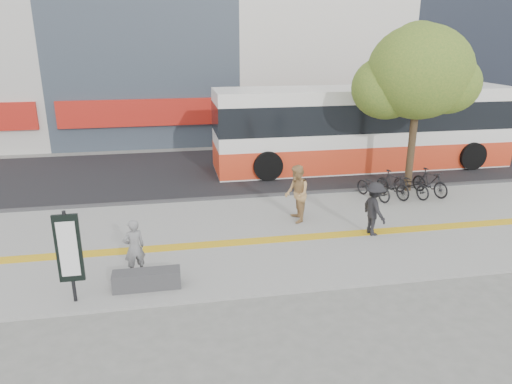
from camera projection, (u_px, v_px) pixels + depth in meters
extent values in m
plane|color=slate|center=(246.00, 260.00, 12.98)|extent=(120.00, 120.00, 0.00)
cube|color=gray|center=(238.00, 237.00, 14.36)|extent=(40.00, 7.00, 0.08)
cube|color=gold|center=(240.00, 242.00, 13.88)|extent=(40.00, 0.45, 0.01)
cube|color=black|center=(214.00, 171.00, 21.37)|extent=(40.00, 8.00, 0.06)
cube|color=#363639|center=(224.00, 199.00, 17.62)|extent=(40.00, 0.25, 0.14)
cube|color=red|center=(240.00, 110.00, 25.80)|extent=(19.00, 0.50, 1.40)
cube|color=#363639|center=(147.00, 279.00, 11.31)|extent=(1.60, 0.45, 0.45)
cylinder|color=black|center=(70.00, 257.00, 10.48)|extent=(0.08, 0.08, 2.20)
cube|color=black|center=(69.00, 248.00, 10.41)|extent=(0.55, 0.08, 1.60)
cube|color=white|center=(68.00, 249.00, 10.36)|extent=(0.40, 0.02, 1.30)
cylinder|color=#312216|center=(411.00, 150.00, 18.08)|extent=(0.28, 0.28, 3.20)
ellipsoid|color=#3D6622|center=(419.00, 72.00, 17.15)|extent=(3.80, 3.80, 3.42)
ellipsoid|color=#3D6622|center=(386.00, 88.00, 17.64)|extent=(2.60, 2.60, 2.34)
ellipsoid|color=#3D6622|center=(447.00, 84.00, 17.06)|extent=(2.40, 2.40, 2.16)
ellipsoid|color=#3D6622|center=(418.00, 48.00, 17.70)|extent=(2.20, 2.20, 1.98)
cube|color=white|center=(363.00, 128.00, 21.50)|extent=(13.51, 2.81, 3.60)
cube|color=red|center=(361.00, 153.00, 21.87)|extent=(13.53, 2.84, 1.13)
cube|color=black|center=(364.00, 114.00, 21.31)|extent=(13.53, 2.84, 1.24)
cylinder|color=black|center=(268.00, 166.00, 19.74)|extent=(1.24, 0.39, 1.24)
cylinder|color=black|center=(256.00, 150.00, 22.37)|extent=(1.24, 0.39, 1.24)
cylinder|color=black|center=(472.00, 156.00, 21.38)|extent=(1.24, 0.39, 1.24)
cylinder|color=black|center=(438.00, 143.00, 24.00)|extent=(1.24, 0.39, 1.24)
imported|color=black|center=(374.00, 187.00, 17.49)|extent=(1.14, 1.82, 0.90)
imported|color=black|center=(393.00, 184.00, 17.60)|extent=(1.00, 1.73, 1.00)
imported|color=black|center=(411.00, 185.00, 17.75)|extent=(1.14, 1.82, 0.90)
imported|color=black|center=(430.00, 182.00, 17.86)|extent=(1.00, 1.73, 1.00)
imported|color=black|center=(134.00, 248.00, 11.78)|extent=(0.64, 0.54, 1.49)
imported|color=tan|center=(297.00, 194.00, 15.18)|extent=(0.75, 0.94, 1.88)
imported|color=black|center=(374.00, 209.00, 14.21)|extent=(0.74, 1.13, 1.64)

